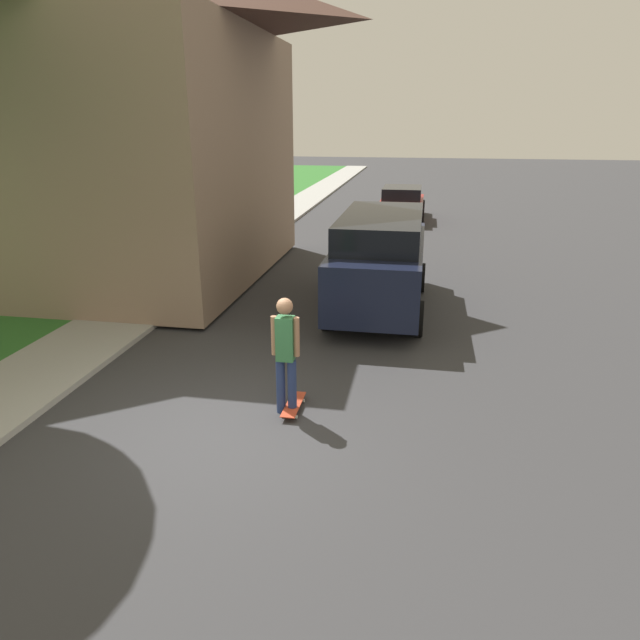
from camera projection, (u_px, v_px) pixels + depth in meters
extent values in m
plane|color=#333335|center=(219.00, 431.00, 7.90)|extent=(120.00, 120.00, 0.00)
cube|color=#2D6B28|center=(5.00, 284.00, 14.81)|extent=(10.00, 80.00, 0.08)
cube|color=#9E9E99|center=(163.00, 292.00, 14.06)|extent=(1.80, 80.00, 0.10)
cube|color=#89705B|center=(59.00, 156.00, 15.25)|extent=(10.99, 8.29, 6.12)
cube|color=black|center=(380.00, 268.00, 12.67)|extent=(1.86, 5.04, 1.20)
cube|color=black|center=(382.00, 227.00, 12.49)|extent=(1.71, 3.93, 0.57)
cylinder|color=black|center=(349.00, 274.00, 14.47)|extent=(0.24, 0.72, 0.72)
cylinder|color=black|center=(420.00, 278.00, 14.17)|extent=(0.24, 0.72, 0.72)
cylinder|color=black|center=(328.00, 313.00, 11.57)|extent=(0.24, 0.72, 0.72)
cylinder|color=black|center=(417.00, 318.00, 11.27)|extent=(0.24, 0.72, 0.72)
cube|color=maroon|center=(402.00, 207.00, 24.37)|extent=(1.79, 4.23, 0.63)
cube|color=black|center=(402.00, 193.00, 24.08)|extent=(1.58, 2.20, 0.55)
cylinder|color=black|center=(383.00, 207.00, 25.75)|extent=(0.20, 0.68, 0.68)
cylinder|color=black|center=(422.00, 208.00, 25.46)|extent=(0.20, 0.68, 0.68)
cylinder|color=black|center=(379.00, 215.00, 23.40)|extent=(0.20, 0.68, 0.68)
cylinder|color=black|center=(421.00, 217.00, 23.11)|extent=(0.20, 0.68, 0.68)
cylinder|color=navy|center=(281.00, 386.00, 8.28)|extent=(0.13, 0.13, 0.84)
cylinder|color=navy|center=(292.00, 387.00, 8.25)|extent=(0.13, 0.13, 0.84)
cube|color=#337042|center=(285.00, 339.00, 8.02)|extent=(0.25, 0.20, 0.65)
sphere|color=#9E7051|center=(285.00, 306.00, 7.86)|extent=(0.23, 0.23, 0.23)
cylinder|color=#9E7051|center=(274.00, 335.00, 8.03)|extent=(0.09, 0.09, 0.57)
cylinder|color=#9E7051|center=(296.00, 337.00, 7.98)|extent=(0.09, 0.09, 0.57)
cube|color=#B73D23|center=(293.00, 404.00, 8.44)|extent=(0.21, 0.82, 0.02)
cylinder|color=silver|center=(291.00, 400.00, 8.72)|extent=(0.03, 0.06, 0.06)
cylinder|color=silver|center=(304.00, 401.00, 8.69)|extent=(0.03, 0.06, 0.06)
cylinder|color=silver|center=(283.00, 416.00, 8.25)|extent=(0.03, 0.06, 0.06)
cylinder|color=silver|center=(296.00, 417.00, 8.21)|extent=(0.03, 0.06, 0.06)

